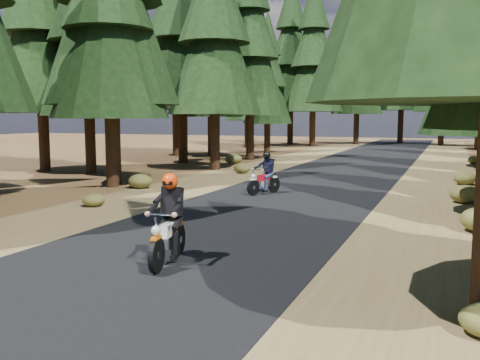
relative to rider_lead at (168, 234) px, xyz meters
name	(u,v)px	position (x,y,z in m)	size (l,w,h in m)	color
ground	(217,233)	(-0.26, 2.77, -0.57)	(120.00, 120.00, 0.00)	#49301A
road	(280,202)	(-0.26, 7.77, -0.56)	(6.00, 100.00, 0.01)	black
shoulder_l	(156,194)	(-4.86, 7.77, -0.56)	(3.20, 100.00, 0.01)	brown
shoulder_r	(431,211)	(4.34, 7.77, -0.56)	(3.20, 100.00, 0.01)	brown
pine_forest	(364,28)	(-0.28, 23.82, 7.33)	(34.59, 55.08, 16.32)	black
understory_shrubs	(359,180)	(1.51, 12.18, -0.28)	(15.98, 27.26, 0.71)	#474C1E
rider_lead	(168,234)	(0.00, 0.00, 0.00)	(0.89, 1.96, 1.68)	white
rider_follow	(264,180)	(-1.33, 9.23, -0.06)	(1.12, 1.74, 1.50)	#A10A1C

